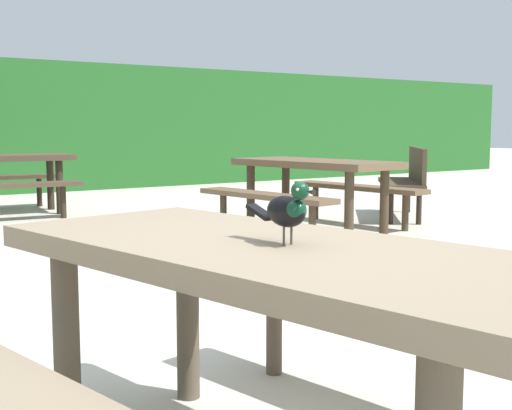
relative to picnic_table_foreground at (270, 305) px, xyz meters
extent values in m
cube|color=#84725B|center=(0.00, 0.00, 0.15)|extent=(1.08, 1.91, 0.07)
cylinder|color=brown|center=(-0.39, 0.64, -0.22)|extent=(0.09, 0.09, 0.67)
cylinder|color=brown|center=(0.13, 0.74, -0.22)|extent=(0.09, 0.09, 0.67)
cube|color=#84725B|center=(0.69, 0.13, -0.14)|extent=(0.59, 1.73, 0.05)
cylinder|color=brown|center=(0.57, 0.76, -0.36)|extent=(0.07, 0.07, 0.39)
ellipsoid|color=black|center=(0.02, -0.04, 0.28)|extent=(0.08, 0.15, 0.09)
ellipsoid|color=#0F3823|center=(0.02, -0.09, 0.29)|extent=(0.06, 0.07, 0.06)
sphere|color=#0F3823|center=(0.03, -0.10, 0.34)|extent=(0.05, 0.05, 0.05)
sphere|color=#EAE08C|center=(0.05, -0.12, 0.35)|extent=(0.01, 0.01, 0.01)
sphere|color=#EAE08C|center=(0.01, -0.12, 0.35)|extent=(0.01, 0.01, 0.01)
cone|color=black|center=(0.03, -0.15, 0.34)|extent=(0.02, 0.03, 0.02)
cube|color=black|center=(0.02, 0.07, 0.27)|extent=(0.04, 0.10, 0.04)
cylinder|color=#47423D|center=(0.04, -0.05, 0.21)|extent=(0.01, 0.01, 0.05)
cylinder|color=#47423D|center=(0.01, -0.05, 0.21)|extent=(0.01, 0.01, 0.05)
cylinder|color=#2E241A|center=(1.68, 6.81, -0.22)|extent=(0.09, 0.09, 0.67)
cylinder|color=#2E241A|center=(1.73, 7.34, -0.22)|extent=(0.09, 0.09, 0.67)
cube|color=#473828|center=(0.93, 6.45, -0.14)|extent=(1.73, 0.46, 0.05)
cylinder|color=#2E241A|center=(1.57, 6.38, -0.36)|extent=(0.07, 0.07, 0.39)
cylinder|color=#2E241A|center=(1.72, 7.78, -0.36)|extent=(0.07, 0.07, 0.39)
cube|color=brown|center=(3.39, 3.90, 0.15)|extent=(0.97, 1.88, 0.07)
cylinder|color=#423324|center=(3.21, 3.17, -0.22)|extent=(0.09, 0.09, 0.67)
cylinder|color=#423324|center=(3.74, 3.24, -0.22)|extent=(0.09, 0.09, 0.67)
cylinder|color=#423324|center=(3.04, 4.56, -0.22)|extent=(0.09, 0.09, 0.67)
cylinder|color=#423324|center=(3.57, 4.63, -0.22)|extent=(0.09, 0.09, 0.67)
cube|color=brown|center=(2.69, 3.82, -0.14)|extent=(0.49, 1.73, 0.05)
cylinder|color=#423324|center=(2.77, 3.18, -0.36)|extent=(0.07, 0.07, 0.39)
cylinder|color=#423324|center=(2.61, 4.45, -0.36)|extent=(0.07, 0.07, 0.39)
cube|color=brown|center=(4.08, 3.99, -0.14)|extent=(0.49, 1.73, 0.05)
cylinder|color=#423324|center=(4.16, 3.35, -0.36)|extent=(0.07, 0.07, 0.39)
cylinder|color=#423324|center=(4.00, 4.62, -0.36)|extent=(0.07, 0.07, 0.39)
cube|color=#473828|center=(4.90, 4.12, -0.14)|extent=(1.25, 1.34, 0.05)
cube|color=#473828|center=(5.04, 4.00, 0.08)|extent=(0.91, 1.03, 0.40)
cylinder|color=black|center=(5.15, 4.65, -0.36)|extent=(0.06, 0.06, 0.39)
cylinder|color=black|center=(5.38, 4.44, -0.36)|extent=(0.06, 0.06, 0.39)
cylinder|color=black|center=(4.41, 3.80, -0.36)|extent=(0.06, 0.06, 0.39)
cylinder|color=black|center=(4.65, 3.60, -0.36)|extent=(0.06, 0.06, 0.39)
camera|label=1|loc=(-1.14, -1.58, 0.52)|focal=48.04mm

